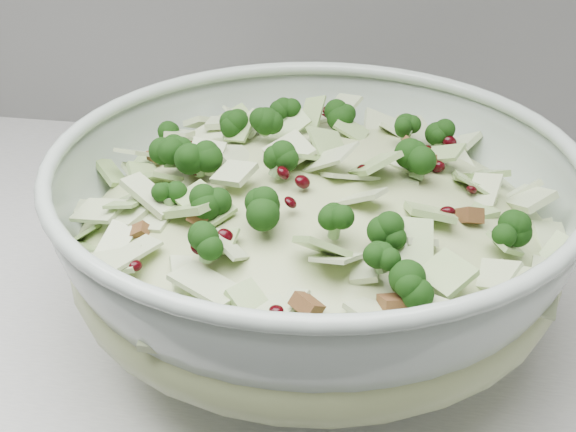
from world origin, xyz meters
name	(u,v)px	position (x,y,z in m)	size (l,w,h in m)	color
mixing_bowl	(314,242)	(0.01, 1.60, 0.98)	(0.48, 0.48, 0.16)	#AABBAE
salad	(315,214)	(0.01, 1.60, 1.01)	(0.44, 0.44, 0.16)	#B2C083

